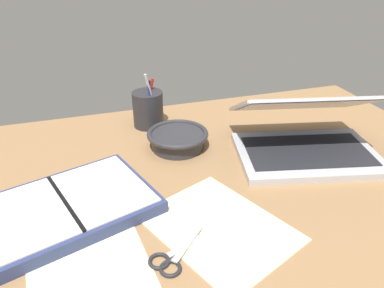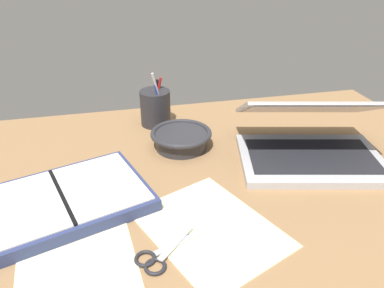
{
  "view_description": "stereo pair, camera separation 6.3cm",
  "coord_description": "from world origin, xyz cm",
  "px_view_note": "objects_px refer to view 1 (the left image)",
  "views": [
    {
      "loc": [
        -23.64,
        -63.12,
        50.82
      ],
      "look_at": [
        -0.47,
        9.75,
        9.0
      ],
      "focal_mm": 35.0,
      "sensor_mm": 36.0,
      "label": 1
    },
    {
      "loc": [
        -17.52,
        -64.8,
        50.82
      ],
      "look_at": [
        -0.47,
        9.75,
        9.0
      ],
      "focal_mm": 35.0,
      "sensor_mm": 36.0,
      "label": 2
    }
  ],
  "objects_px": {
    "laptop": "(306,136)",
    "planner": "(66,208)",
    "pen_cup": "(148,109)",
    "bowl": "(178,139)",
    "scissors": "(171,259)"
  },
  "relations": [
    {
      "from": "pen_cup",
      "to": "scissors",
      "type": "xyz_separation_m",
      "value": [
        -0.08,
        -0.54,
        -0.05
      ]
    },
    {
      "from": "scissors",
      "to": "planner",
      "type": "bearing_deg",
      "value": 98.39
    },
    {
      "from": "laptop",
      "to": "planner",
      "type": "height_order",
      "value": "laptop"
    },
    {
      "from": "laptop",
      "to": "scissors",
      "type": "xyz_separation_m",
      "value": [
        -0.42,
        -0.26,
        -0.05
      ]
    },
    {
      "from": "laptop",
      "to": "bowl",
      "type": "bearing_deg",
      "value": 170.06
    },
    {
      "from": "pen_cup",
      "to": "laptop",
      "type": "bearing_deg",
      "value": -39.38
    },
    {
      "from": "bowl",
      "to": "planner",
      "type": "distance_m",
      "value": 0.35
    },
    {
      "from": "laptop",
      "to": "scissors",
      "type": "bearing_deg",
      "value": -135.96
    },
    {
      "from": "pen_cup",
      "to": "planner",
      "type": "bearing_deg",
      "value": -124.59
    },
    {
      "from": "bowl",
      "to": "pen_cup",
      "type": "bearing_deg",
      "value": 105.92
    },
    {
      "from": "bowl",
      "to": "pen_cup",
      "type": "height_order",
      "value": "pen_cup"
    },
    {
      "from": "pen_cup",
      "to": "planner",
      "type": "height_order",
      "value": "pen_cup"
    },
    {
      "from": "planner",
      "to": "laptop",
      "type": "bearing_deg",
      "value": -11.26
    },
    {
      "from": "laptop",
      "to": "scissors",
      "type": "relative_size",
      "value": 3.19
    },
    {
      "from": "pen_cup",
      "to": "scissors",
      "type": "bearing_deg",
      "value": -97.98
    }
  ]
}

